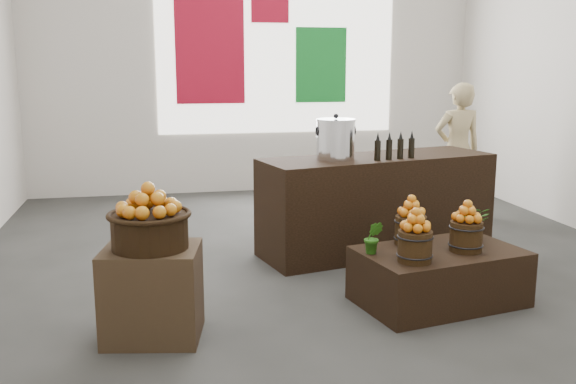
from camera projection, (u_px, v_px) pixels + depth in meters
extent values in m
plane|color=#3B3B38|center=(319.00, 267.00, 5.53)|extent=(7.00, 7.00, 0.00)
cube|color=silver|center=(255.00, 42.00, 8.50)|extent=(6.00, 0.04, 4.00)
cube|color=white|center=(277.00, 42.00, 8.54)|extent=(3.20, 0.02, 2.40)
cube|color=#A80C24|center=(210.00, 50.00, 8.37)|extent=(0.90, 0.04, 1.40)
cube|color=#137F29|center=(321.00, 65.00, 8.70)|extent=(0.70, 0.04, 1.00)
cube|color=#A80C24|center=(270.00, 3.00, 8.41)|extent=(0.50, 0.04, 0.50)
cube|color=#44341F|center=(153.00, 293.00, 4.06)|extent=(0.67, 0.59, 0.59)
cylinder|color=black|center=(150.00, 231.00, 3.98)|extent=(0.47, 0.47, 0.22)
cube|color=black|center=(439.00, 276.00, 4.67)|extent=(1.28, 0.93, 0.40)
cylinder|color=#32200D|center=(415.00, 246.00, 4.34)|extent=(0.23, 0.23, 0.21)
cylinder|color=#32200D|center=(466.00, 236.00, 4.59)|extent=(0.23, 0.23, 0.21)
cylinder|color=#32200D|center=(411.00, 230.00, 4.76)|extent=(0.23, 0.23, 0.21)
imported|color=#276515|center=(473.00, 223.00, 4.89)|extent=(0.25, 0.23, 0.26)
imported|color=#276515|center=(373.00, 237.00, 4.52)|extent=(0.16, 0.15, 0.24)
cube|color=black|center=(377.00, 204.00, 5.94)|extent=(2.28, 1.17, 0.89)
cylinder|color=silver|center=(336.00, 140.00, 5.64)|extent=(0.34, 0.34, 0.34)
imported|color=tan|center=(457.00, 150.00, 7.30)|extent=(0.56, 0.37, 1.52)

